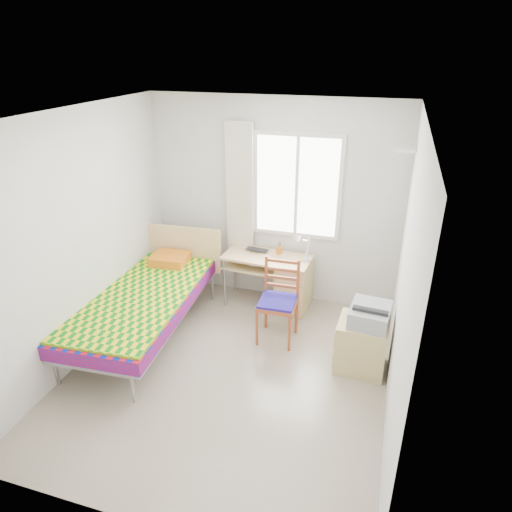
{
  "coord_description": "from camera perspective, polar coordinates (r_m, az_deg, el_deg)",
  "views": [
    {
      "loc": [
        1.39,
        -3.57,
        3.13
      ],
      "look_at": [
        0.14,
        0.55,
        1.12
      ],
      "focal_mm": 32.0,
      "sensor_mm": 36.0,
      "label": 1
    }
  ],
  "objects": [
    {
      "name": "pen_cup",
      "position": [
        5.82,
        2.93,
        0.7
      ],
      "size": [
        0.1,
        0.1,
        0.09
      ],
      "primitive_type": "cylinder",
      "rotation": [
        0.0,
        0.0,
        -0.38
      ],
      "color": "#CC6A16",
      "rests_on": "desk"
    },
    {
      "name": "printer",
      "position": [
        4.77,
        14.06,
        -7.08
      ],
      "size": [
        0.43,
        0.48,
        0.19
      ],
      "rotation": [
        0.0,
        0.0,
        -0.09
      ],
      "color": "#A0A2A8",
      "rests_on": "cabinet"
    },
    {
      "name": "bed",
      "position": [
        5.42,
        -13.59,
        -5.1
      ],
      "size": [
        1.17,
        2.3,
        0.97
      ],
      "rotation": [
        0.0,
        0.0,
        0.06
      ],
      "color": "#96999F",
      "rests_on": "floor"
    },
    {
      "name": "floating_shelf",
      "position": [
        5.07,
        18.18,
        12.67
      ],
      "size": [
        0.2,
        0.32,
        0.03
      ],
      "primitive_type": "cube",
      "color": "white",
      "rests_on": "wall_right"
    },
    {
      "name": "book",
      "position": [
        5.83,
        -0.71,
        -0.81
      ],
      "size": [
        0.2,
        0.24,
        0.02
      ],
      "primitive_type": "imported",
      "rotation": [
        0.0,
        0.0,
        0.34
      ],
      "color": "gray",
      "rests_on": "desk"
    },
    {
      "name": "chair",
      "position": [
        5.17,
        2.94,
        -5.04
      ],
      "size": [
        0.43,
        0.43,
        0.97
      ],
      "rotation": [
        0.0,
        0.0,
        0.03
      ],
      "color": "brown",
      "rests_on": "floor"
    },
    {
      "name": "wall_right",
      "position": [
        4.02,
        18.02,
        -3.42
      ],
      "size": [
        0.0,
        3.5,
        3.5
      ],
      "primitive_type": "plane",
      "rotation": [
        1.57,
        0.0,
        -1.57
      ],
      "color": "silver",
      "rests_on": "ground"
    },
    {
      "name": "wall_left",
      "position": [
        5.0,
        -21.35,
        1.77
      ],
      "size": [
        0.0,
        3.5,
        3.5
      ],
      "primitive_type": "plane",
      "rotation": [
        1.57,
        0.0,
        1.57
      ],
      "color": "silver",
      "rests_on": "ground"
    },
    {
      "name": "task_lamp",
      "position": [
        5.49,
        5.69,
        1.33
      ],
      "size": [
        0.22,
        0.32,
        0.39
      ],
      "rotation": [
        0.0,
        0.0,
        -0.0
      ],
      "color": "white",
      "rests_on": "desk"
    },
    {
      "name": "laptop",
      "position": [
        5.87,
        -0.03,
        0.59
      ],
      "size": [
        0.31,
        0.21,
        0.02
      ],
      "primitive_type": "imported",
      "rotation": [
        0.0,
        0.0,
        -0.08
      ],
      "color": "black",
      "rests_on": "desk"
    },
    {
      "name": "window",
      "position": [
        5.64,
        5.14,
        8.65
      ],
      "size": [
        1.1,
        0.04,
        1.3
      ],
      "color": "white",
      "rests_on": "wall_back"
    },
    {
      "name": "ceiling",
      "position": [
        3.87,
        -4.49,
        17.06
      ],
      "size": [
        3.5,
        3.5,
        0.0
      ],
      "primitive_type": "plane",
      "rotation": [
        3.14,
        0.0,
        0.0
      ],
      "color": "white",
      "rests_on": "wall_back"
    },
    {
      "name": "cabinet",
      "position": [
        4.97,
        13.01,
        -10.77
      ],
      "size": [
        0.53,
        0.48,
        0.56
      ],
      "rotation": [
        0.0,
        0.0,
        -0.04
      ],
      "color": "tan",
      "rests_on": "floor"
    },
    {
      "name": "floor",
      "position": [
        4.95,
        -3.46,
        -14.27
      ],
      "size": [
        3.5,
        3.5,
        0.0
      ],
      "primitive_type": "plane",
      "color": "#BCAD93",
      "rests_on": "ground"
    },
    {
      "name": "curtain",
      "position": [
        5.8,
        -2.03,
        8.19
      ],
      "size": [
        0.35,
        0.05,
        1.7
      ],
      "primitive_type": "cube",
      "color": "beige",
      "rests_on": "wall_back"
    },
    {
      "name": "desk",
      "position": [
        5.84,
        4.08,
        -3.16
      ],
      "size": [
        1.14,
        0.58,
        0.69
      ],
      "rotation": [
        0.0,
        0.0,
        -0.07
      ],
      "color": "#DDBC74",
      "rests_on": "floor"
    },
    {
      "name": "wall_back",
      "position": [
        5.8,
        2.18,
        6.61
      ],
      "size": [
        3.2,
        0.0,
        3.2
      ],
      "primitive_type": "plane",
      "rotation": [
        1.57,
        0.0,
        0.0
      ],
      "color": "silver",
      "rests_on": "ground"
    }
  ]
}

